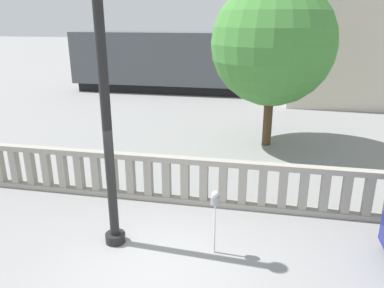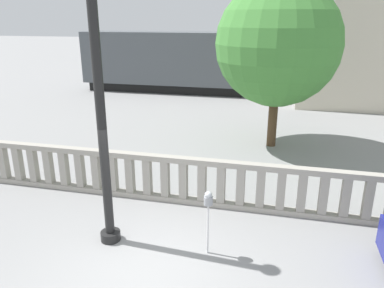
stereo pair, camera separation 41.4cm
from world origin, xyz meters
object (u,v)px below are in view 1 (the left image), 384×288
at_px(parking_meter, 215,203).
at_px(train_near, 308,64).
at_px(tree_left, 273,44).
at_px(lamppost, 107,121).

xyz_separation_m(parking_meter, train_near, (3.15, 16.76, 0.82)).
bearing_deg(tree_left, train_near, 77.14).
distance_m(train_near, tree_left, 9.98).
relative_size(parking_meter, train_near, 0.05).
height_order(lamppost, tree_left, tree_left).
xyz_separation_m(lamppost, train_near, (5.27, 16.80, -0.75)).
bearing_deg(parking_meter, tree_left, 82.36).
bearing_deg(lamppost, parking_meter, 1.07).
xyz_separation_m(parking_meter, tree_left, (0.96, 7.18, 2.58)).
relative_size(lamppost, parking_meter, 3.90).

